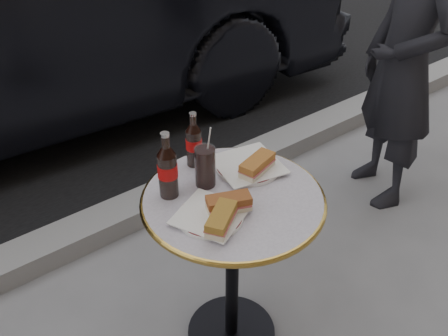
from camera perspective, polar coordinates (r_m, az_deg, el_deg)
ground at (r=2.19m, az=0.84°, el=-18.47°), size 80.00×80.00×0.00m
curb at (r=2.70m, az=-11.13°, el=-5.22°), size 40.00×0.20×0.12m
bistro_table at (r=1.91m, az=0.93°, el=-11.91°), size 0.62×0.62×0.73m
plate_left at (r=1.58m, az=-1.57°, el=-5.56°), size 0.26×0.26×0.01m
plate_right at (r=1.80m, az=2.73°, el=0.20°), size 0.31×0.31×0.01m
sandwich_left_a at (r=1.51m, az=-0.31°, el=-5.98°), size 0.16×0.13×0.05m
sandwich_left_b at (r=1.57m, az=0.54°, el=-4.13°), size 0.15×0.11×0.05m
sandwich_right at (r=1.74m, az=3.81°, el=0.27°), size 0.16×0.11×0.05m
cola_bottle_left at (r=1.61m, az=-6.51°, el=0.34°), size 0.09×0.09×0.24m
cola_bottle_right at (r=1.76m, az=-3.48°, el=3.31°), size 0.07×0.07×0.21m
cola_glass at (r=1.67m, az=-2.16°, el=0.17°), size 0.09×0.09×0.15m
pedestrian at (r=2.66m, az=19.91°, el=10.95°), size 0.55×0.66×1.54m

